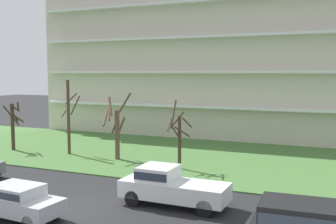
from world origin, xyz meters
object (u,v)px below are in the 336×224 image
(tree_right, at_px, (179,137))
(sedan_silver_near_left, at_px, (17,200))
(tree_center, at_px, (116,128))
(tree_far_left, at_px, (13,124))
(pickup_white_center_left, at_px, (170,186))
(tree_left, at_px, (69,116))

(tree_right, xyz_separation_m, sedan_silver_near_left, (-3.22, -11.70, -1.42))
(tree_center, relative_size, sedan_silver_near_left, 1.15)
(tree_far_left, distance_m, pickup_white_center_left, 19.59)
(pickup_white_center_left, bearing_deg, sedan_silver_near_left, 38.80)
(tree_far_left, xyz_separation_m, tree_center, (9.90, 0.33, 0.14))
(tree_far_left, distance_m, tree_right, 15.45)
(tree_far_left, height_order, tree_right, tree_right)
(tree_center, distance_m, tree_right, 5.63)
(tree_left, distance_m, tree_right, 10.18)
(pickup_white_center_left, bearing_deg, tree_far_left, -23.54)
(tree_far_left, xyz_separation_m, tree_left, (5.37, 0.55, 0.83))
(tree_far_left, relative_size, tree_left, 0.69)
(tree_left, distance_m, pickup_white_center_left, 15.25)
(tree_far_left, bearing_deg, pickup_white_center_left, -23.87)
(tree_far_left, relative_size, sedan_silver_near_left, 0.94)
(tree_left, bearing_deg, pickup_white_center_left, -34.06)
(tree_left, distance_m, tree_center, 4.59)
(tree_center, relative_size, tree_right, 1.08)
(tree_left, bearing_deg, sedan_silver_near_left, -62.16)
(sedan_silver_near_left, relative_size, pickup_white_center_left, 0.83)
(tree_right, height_order, sedan_silver_near_left, tree_right)
(tree_center, xyz_separation_m, tree_right, (5.53, -1.05, -0.17))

